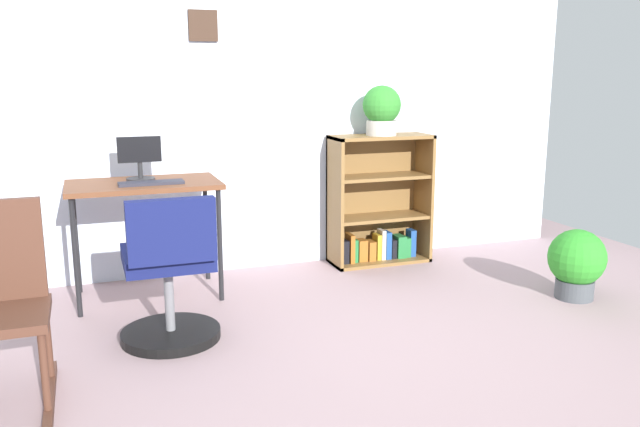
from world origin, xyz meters
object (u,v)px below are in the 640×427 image
(desk, at_px, (144,193))
(keyboard, at_px, (151,183))
(monitor, at_px, (140,158))
(potted_plant_floor, at_px, (577,262))
(bookshelf_low, at_px, (377,206))
(office_chair, at_px, (170,280))
(potted_plant_on_shelf, at_px, (382,109))

(desk, distance_m, keyboard, 0.13)
(monitor, distance_m, potted_plant_floor, 2.78)
(monitor, bearing_deg, desk, -86.19)
(desk, bearing_deg, monitor, 93.81)
(monitor, bearing_deg, potted_plant_floor, -22.40)
(monitor, relative_size, bookshelf_low, 0.29)
(office_chair, xyz_separation_m, potted_plant_floor, (2.46, -0.15, -0.11))
(monitor, xyz_separation_m, potted_plant_floor, (2.50, -1.03, -0.63))
(office_chair, height_order, bookshelf_low, bookshelf_low)
(keyboard, distance_m, potted_plant_floor, 2.64)
(desk, bearing_deg, bookshelf_low, 8.26)
(desk, xyz_separation_m, potted_plant_floor, (2.49, -0.94, -0.42))
(office_chair, height_order, potted_plant_on_shelf, potted_plant_on_shelf)
(monitor, height_order, keyboard, monitor)
(bookshelf_low, bearing_deg, potted_plant_on_shelf, -96.45)
(monitor, xyz_separation_m, office_chair, (0.04, -0.88, -0.52))
(desk, relative_size, monitor, 3.36)
(desk, distance_m, bookshelf_low, 1.72)
(monitor, relative_size, office_chair, 0.34)
(desk, relative_size, potted_plant_on_shelf, 2.58)
(keyboard, height_order, bookshelf_low, bookshelf_low)
(office_chair, relative_size, potted_plant_floor, 1.83)
(desk, distance_m, potted_plant_on_shelf, 1.75)
(potted_plant_on_shelf, bearing_deg, bookshelf_low, 83.55)
(monitor, height_order, office_chair, monitor)
(desk, height_order, keyboard, keyboard)
(potted_plant_floor, bearing_deg, office_chair, 176.44)
(potted_plant_on_shelf, bearing_deg, desk, -173.61)
(office_chair, bearing_deg, potted_plant_on_shelf, 30.84)
(desk, xyz_separation_m, potted_plant_on_shelf, (1.68, 0.19, 0.47))
(monitor, height_order, bookshelf_low, monitor)
(bookshelf_low, bearing_deg, potted_plant_floor, -55.77)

